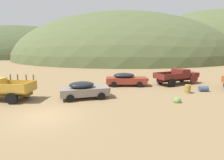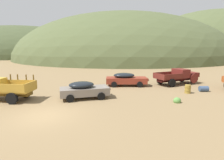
{
  "view_description": "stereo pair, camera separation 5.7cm",
  "coord_description": "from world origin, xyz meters",
  "px_view_note": "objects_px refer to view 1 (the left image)",
  "views": [
    {
      "loc": [
        1.79,
        -12.89,
        4.67
      ],
      "look_at": [
        5.99,
        5.9,
        1.22
      ],
      "focal_mm": 30.15,
      "sensor_mm": 36.0,
      "label": 1
    },
    {
      "loc": [
        1.84,
        -12.9,
        4.67
      ],
      "look_at": [
        5.99,
        5.9,
        1.22
      ],
      "focal_mm": 30.15,
      "sensor_mm": 36.0,
      "label": 2
    }
  ],
  "objects_px": {
    "car_primer_gray": "(86,90)",
    "car_rust_red": "(128,79)",
    "truck_oxblood": "(179,76)",
    "oil_drum_spare": "(203,89)",
    "oil_drum_foreground": "(188,89)"
  },
  "relations": [
    {
      "from": "car_primer_gray",
      "to": "oil_drum_spare",
      "type": "relative_size",
      "value": 4.7
    },
    {
      "from": "truck_oxblood",
      "to": "car_primer_gray",
      "type": "bearing_deg",
      "value": -173.27
    },
    {
      "from": "car_primer_gray",
      "to": "oil_drum_foreground",
      "type": "relative_size",
      "value": 5.46
    },
    {
      "from": "car_primer_gray",
      "to": "car_rust_red",
      "type": "xyz_separation_m",
      "value": [
        5.32,
        4.45,
        0.0
      ]
    },
    {
      "from": "car_primer_gray",
      "to": "oil_drum_spare",
      "type": "distance_m",
      "value": 12.3
    },
    {
      "from": "car_primer_gray",
      "to": "car_rust_red",
      "type": "bearing_deg",
      "value": 36.54
    },
    {
      "from": "car_primer_gray",
      "to": "oil_drum_foreground",
      "type": "xyz_separation_m",
      "value": [
        10.2,
        -0.31,
        -0.39
      ]
    },
    {
      "from": "oil_drum_spare",
      "to": "oil_drum_foreground",
      "type": "bearing_deg",
      "value": -171.87
    },
    {
      "from": "truck_oxblood",
      "to": "oil_drum_spare",
      "type": "xyz_separation_m",
      "value": [
        0.23,
        -4.22,
        -0.72
      ]
    },
    {
      "from": "truck_oxblood",
      "to": "oil_drum_spare",
      "type": "relative_size",
      "value": 6.17
    },
    {
      "from": "truck_oxblood",
      "to": "oil_drum_spare",
      "type": "height_order",
      "value": "truck_oxblood"
    },
    {
      "from": "oil_drum_foreground",
      "to": "car_primer_gray",
      "type": "bearing_deg",
      "value": 178.23
    },
    {
      "from": "oil_drum_foreground",
      "to": "oil_drum_spare",
      "type": "distance_m",
      "value": 2.11
    },
    {
      "from": "car_primer_gray",
      "to": "oil_drum_foreground",
      "type": "distance_m",
      "value": 10.21
    },
    {
      "from": "car_primer_gray",
      "to": "oil_drum_spare",
      "type": "xyz_separation_m",
      "value": [
        12.29,
        -0.02,
        -0.53
      ]
    }
  ]
}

